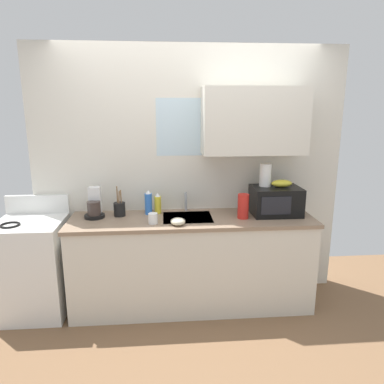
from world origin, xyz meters
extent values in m
cube|color=silver|center=(0.00, 0.35, 1.25)|extent=(3.07, 0.10, 2.50)
cube|color=silver|center=(0.60, 0.14, 1.79)|extent=(0.98, 0.32, 0.62)
cube|color=silver|center=(-0.04, 0.31, 1.73)|extent=(0.56, 0.02, 0.55)
cube|color=silver|center=(0.00, 0.00, 0.43)|extent=(2.27, 0.60, 0.86)
cube|color=#8C725B|center=(0.00, 0.00, 0.88)|extent=(2.30, 0.63, 0.03)
cube|color=#9EA0A5|center=(-0.04, 0.02, 0.83)|extent=(0.46, 0.38, 0.14)
cylinder|color=#B2B5BA|center=(-0.04, 0.24, 0.99)|extent=(0.03, 0.03, 0.19)
cube|color=white|center=(-1.50, 0.00, 0.45)|extent=(0.60, 0.60, 0.90)
torus|color=black|center=(-1.62, -0.10, 0.91)|extent=(0.17, 0.17, 0.02)
cube|color=white|center=(-1.50, 0.28, 0.99)|extent=(0.60, 0.04, 0.18)
cube|color=black|center=(0.82, 0.05, 1.04)|extent=(0.46, 0.34, 0.27)
cube|color=black|center=(0.77, -0.12, 1.04)|extent=(0.28, 0.01, 0.17)
ellipsoid|color=gold|center=(0.87, 0.05, 1.20)|extent=(0.20, 0.11, 0.07)
cylinder|color=white|center=(0.72, 0.10, 1.28)|extent=(0.11, 0.11, 0.22)
cylinder|color=black|center=(-0.92, 0.08, 0.92)|extent=(0.19, 0.19, 0.03)
cylinder|color=#3F332D|center=(-0.92, 0.07, 1.00)|extent=(0.12, 0.12, 0.13)
cube|color=silver|center=(-0.92, 0.15, 1.05)|extent=(0.11, 0.09, 0.26)
cylinder|color=yellow|center=(-0.32, 0.18, 0.98)|extent=(0.07, 0.07, 0.17)
cone|color=white|center=(-0.32, 0.18, 1.09)|extent=(0.05, 0.05, 0.04)
cylinder|color=blue|center=(-0.41, 0.16, 1.00)|extent=(0.07, 0.07, 0.20)
cone|color=white|center=(-0.41, 0.16, 1.12)|extent=(0.05, 0.05, 0.04)
cylinder|color=red|center=(0.48, -0.05, 1.02)|extent=(0.10, 0.10, 0.23)
cylinder|color=white|center=(-0.36, -0.14, 0.95)|extent=(0.08, 0.08, 0.09)
cylinder|color=black|center=(-0.69, 0.12, 0.97)|extent=(0.11, 0.11, 0.13)
cylinder|color=olive|center=(-0.70, 0.12, 1.07)|extent=(0.01, 0.03, 0.25)
cylinder|color=olive|center=(-0.67, 0.13, 1.05)|extent=(0.02, 0.01, 0.21)
cylinder|color=olive|center=(-0.69, 0.10, 1.04)|extent=(0.03, 0.03, 0.21)
ellipsoid|color=beige|center=(-0.14, -0.20, 0.93)|extent=(0.13, 0.13, 0.06)
camera|label=1|loc=(-0.27, -3.23, 1.93)|focal=33.72mm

